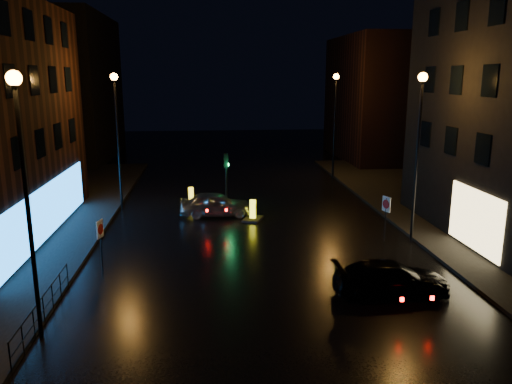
# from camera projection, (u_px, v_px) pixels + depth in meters

# --- Properties ---
(ground) EXTENTS (120.00, 120.00, 0.00)m
(ground) POSITION_uv_depth(u_px,v_px,m) (274.00, 300.00, 18.70)
(ground) COLOR black
(ground) RESTS_ON ground
(pavement_right) EXTENTS (12.00, 44.00, 0.15)m
(pavement_right) POSITION_uv_depth(u_px,v_px,m) (504.00, 225.00, 27.78)
(pavement_right) COLOR black
(pavement_right) RESTS_ON ground
(building_far_left) EXTENTS (8.00, 16.00, 14.00)m
(building_far_left) POSITION_uv_depth(u_px,v_px,m) (68.00, 88.00, 49.49)
(building_far_left) COLOR black
(building_far_left) RESTS_ON ground
(building_far_right) EXTENTS (8.00, 14.00, 12.00)m
(building_far_right) POSITION_uv_depth(u_px,v_px,m) (381.00, 98.00, 49.78)
(building_far_right) COLOR black
(building_far_right) RESTS_ON ground
(street_lamp_lnear) EXTENTS (0.44, 0.44, 8.37)m
(street_lamp_lnear) POSITION_uv_depth(u_px,v_px,m) (23.00, 168.00, 14.75)
(street_lamp_lnear) COLOR black
(street_lamp_lnear) RESTS_ON ground
(street_lamp_lfar) EXTENTS (0.44, 0.44, 8.37)m
(street_lamp_lfar) POSITION_uv_depth(u_px,v_px,m) (117.00, 121.00, 30.26)
(street_lamp_lfar) COLOR black
(street_lamp_lfar) RESTS_ON ground
(street_lamp_rnear) EXTENTS (0.44, 0.44, 8.37)m
(street_lamp_rnear) POSITION_uv_depth(u_px,v_px,m) (419.00, 132.00, 24.00)
(street_lamp_rnear) COLOR black
(street_lamp_rnear) RESTS_ON ground
(street_lamp_rfar) EXTENTS (0.44, 0.44, 8.37)m
(street_lamp_rfar) POSITION_uv_depth(u_px,v_px,m) (335.00, 110.00, 39.50)
(street_lamp_rfar) COLOR black
(street_lamp_rfar) RESTS_ON ground
(traffic_signal) EXTENTS (1.40, 2.40, 3.45)m
(traffic_signal) POSITION_uv_depth(u_px,v_px,m) (227.00, 199.00, 32.04)
(traffic_signal) COLOR black
(traffic_signal) RESTS_ON ground
(guard_railing) EXTENTS (0.05, 6.04, 1.00)m
(guard_railing) POSITION_uv_depth(u_px,v_px,m) (43.00, 303.00, 16.80)
(guard_railing) COLOR black
(guard_railing) RESTS_ON ground
(silver_hatchback) EXTENTS (4.27, 1.75, 1.45)m
(silver_hatchback) POSITION_uv_depth(u_px,v_px,m) (216.00, 204.00, 29.81)
(silver_hatchback) COLOR #AAACB1
(silver_hatchback) RESTS_ON ground
(dark_sedan) EXTENTS (4.49, 1.88, 1.30)m
(dark_sedan) POSITION_uv_depth(u_px,v_px,m) (391.00, 278.00, 19.08)
(dark_sedan) COLOR black
(dark_sedan) RESTS_ON ground
(bollard_near) EXTENTS (1.38, 1.62, 1.21)m
(bollard_near) POSITION_uv_depth(u_px,v_px,m) (253.00, 216.00, 29.06)
(bollard_near) COLOR black
(bollard_near) RESTS_ON ground
(bollard_far) EXTENTS (1.28, 1.48, 1.09)m
(bollard_far) POSITION_uv_depth(u_px,v_px,m) (191.00, 200.00, 32.78)
(bollard_far) COLOR black
(bollard_far) RESTS_ON ground
(road_sign_left) EXTENTS (0.19, 0.55, 2.30)m
(road_sign_left) POSITION_uv_depth(u_px,v_px,m) (100.00, 234.00, 21.01)
(road_sign_left) COLOR black
(road_sign_left) RESTS_ON ground
(road_sign_right) EXTENTS (0.26, 0.54, 2.34)m
(road_sign_right) POSITION_uv_depth(u_px,v_px,m) (386.00, 208.00, 24.97)
(road_sign_right) COLOR black
(road_sign_right) RESTS_ON ground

